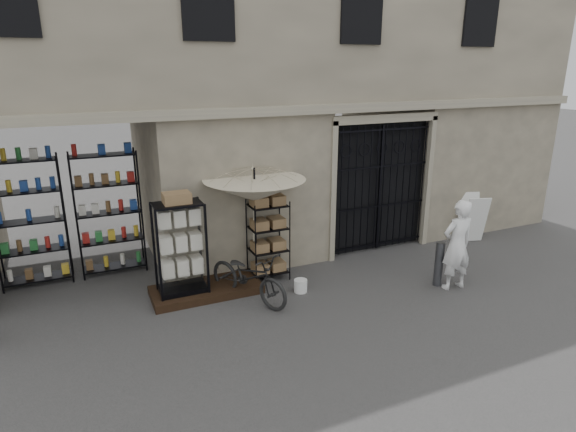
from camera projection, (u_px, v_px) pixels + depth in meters
name	position (u px, v px, depth m)	size (l,w,h in m)	color
ground	(361.00, 304.00, 8.55)	(80.00, 80.00, 0.00)	black
main_building	(273.00, 45.00, 10.68)	(14.00, 4.00, 9.00)	gray
shop_recess	(72.00, 212.00, 8.78)	(3.00, 1.70, 3.00)	black
shop_shelving	(71.00, 218.00, 9.27)	(2.70, 0.50, 2.50)	black
iron_gate	(376.00, 185.00, 10.77)	(2.50, 0.21, 3.00)	black
step_platform	(206.00, 290.00, 8.94)	(2.00, 0.90, 0.15)	black
display_cabinet	(181.00, 253.00, 8.50)	(0.95, 0.74, 1.79)	black
wire_rack	(268.00, 241.00, 9.38)	(0.82, 0.68, 1.61)	black
market_umbrella	(255.00, 184.00, 8.90)	(2.10, 2.12, 2.72)	black
white_bucket	(301.00, 286.00, 9.00)	(0.25, 0.25, 0.24)	silver
bicycle	(249.00, 300.00, 8.71)	(0.62, 0.94, 1.79)	black
steel_bollard	(439.00, 264.00, 9.17)	(0.16, 0.16, 0.88)	#494A4F
shopkeeper	(452.00, 287.00, 9.20)	(0.63, 1.74, 0.42)	silver
easel_sign	(472.00, 218.00, 11.49)	(0.69, 0.75, 1.12)	silver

